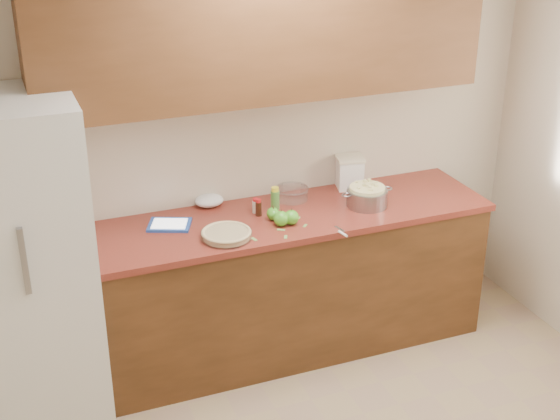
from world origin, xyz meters
name	(u,v)px	position (x,y,z in m)	size (l,w,h in m)	color
room_shell	(404,273)	(0.00, 0.00, 1.30)	(3.60, 3.60, 3.60)	#9F8267
counter_run	(275,284)	(0.00, 1.48, 0.46)	(2.64, 0.68, 0.92)	brown
upper_cabinets	(264,37)	(0.00, 1.63, 1.95)	(2.60, 0.34, 0.70)	brown
fridge	(23,264)	(-1.44, 1.44, 0.90)	(0.70, 0.70, 1.80)	silver
pie	(226,234)	(-0.36, 1.30, 0.94)	(0.29, 0.29, 0.05)	silver
colander	(367,197)	(0.58, 1.42, 0.98)	(0.34, 0.25, 0.13)	gray
flour_canister	(349,172)	(0.60, 1.72, 1.03)	(0.20, 0.20, 0.21)	white
tablet	(170,225)	(-0.61, 1.57, 0.93)	(0.29, 0.26, 0.02)	#224AA7
paring_knife	(342,233)	(0.27, 1.12, 0.93)	(0.05, 0.16, 0.01)	gray
lemon_bottle	(275,199)	(0.04, 1.57, 0.99)	(0.05, 0.05, 0.14)	#4C8C38
cinnamon_shaker	(255,206)	(-0.09, 1.57, 0.96)	(0.04, 0.04, 0.09)	beige
vanilla_bottle	(259,208)	(-0.09, 1.52, 0.97)	(0.04, 0.04, 0.11)	black
mixing_bowl	(292,193)	(0.19, 1.67, 0.96)	(0.21, 0.21, 0.08)	silver
paper_towel	(209,201)	(-0.32, 1.76, 0.96)	(0.18, 0.14, 0.07)	white
apple_left	(274,214)	(-0.03, 1.43, 0.96)	(0.07, 0.07, 0.08)	green
apple_center	(273,213)	(-0.03, 1.44, 0.96)	(0.07, 0.07, 0.09)	green
apple_front	(281,219)	(-0.01, 1.34, 0.96)	(0.09, 0.09, 0.10)	green
apple_extra	(291,217)	(0.05, 1.34, 0.96)	(0.09, 0.09, 0.10)	green
peel_a	(286,237)	(-0.04, 1.19, 0.92)	(0.04, 0.02, 0.00)	#79AC53
peel_b	(245,233)	(-0.24, 1.33, 0.92)	(0.03, 0.01, 0.00)	#79AC53
peel_c	(305,226)	(0.11, 1.29, 0.92)	(0.04, 0.02, 0.00)	#79AC53
peel_d	(254,239)	(-0.22, 1.23, 0.92)	(0.05, 0.02, 0.00)	#79AC53
peel_e	(299,218)	(0.12, 1.40, 0.92)	(0.03, 0.01, 0.00)	#79AC53
peel_f	(281,230)	(-0.04, 1.29, 0.92)	(0.05, 0.02, 0.00)	#79AC53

